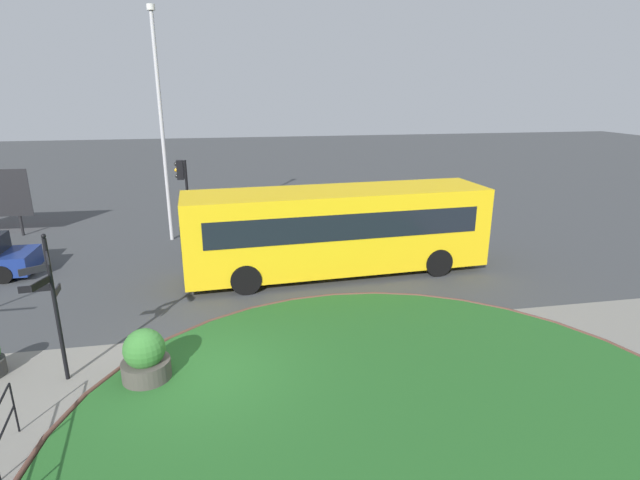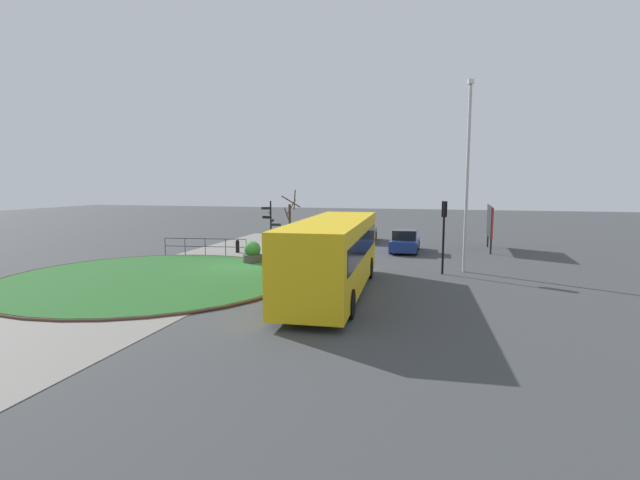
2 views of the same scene
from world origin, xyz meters
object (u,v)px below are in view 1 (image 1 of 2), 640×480
(traffic_light_near, at_px, (183,184))
(bus_yellow, at_px, (337,229))
(signpost_directional, at_px, (51,299))
(lamppost_tall, at_px, (161,122))
(planter_kerbside, at_px, (145,359))

(traffic_light_near, bearing_deg, bus_yellow, 144.02)
(bus_yellow, bearing_deg, signpost_directional, 33.10)
(signpost_directional, height_order, traffic_light_near, traffic_light_near)
(lamppost_tall, bearing_deg, planter_kerbside, -87.24)
(bus_yellow, bearing_deg, lamppost_tall, -43.79)
(signpost_directional, bearing_deg, bus_yellow, 36.33)
(traffic_light_near, relative_size, lamppost_tall, 0.38)
(signpost_directional, bearing_deg, planter_kerbside, -12.05)
(bus_yellow, relative_size, planter_kerbside, 8.32)
(bus_yellow, distance_m, planter_kerbside, 8.35)
(signpost_directional, distance_m, bus_yellow, 9.43)
(bus_yellow, xyz_separation_m, planter_kerbside, (-5.73, -5.98, -1.06))
(signpost_directional, distance_m, planter_kerbside, 2.38)
(bus_yellow, relative_size, lamppost_tall, 1.13)
(signpost_directional, height_order, lamppost_tall, lamppost_tall)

